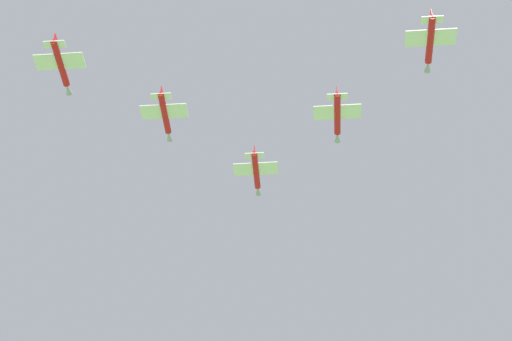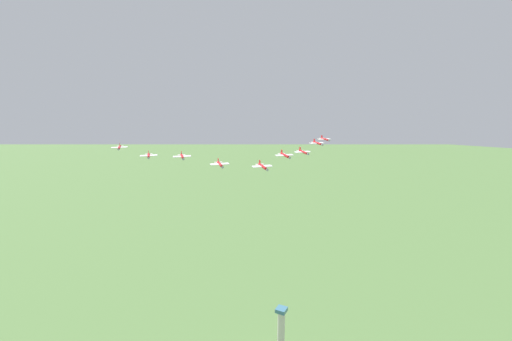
{
  "view_description": "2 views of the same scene",
  "coord_description": "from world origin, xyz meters",
  "px_view_note": "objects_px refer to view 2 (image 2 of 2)",
  "views": [
    {
      "loc": [
        -103.3,
        -77.94,
        3.25
      ],
      "look_at": [
        -13.93,
        16.63,
        123.03
      ],
      "focal_mm": 62.14,
      "sensor_mm": 36.0,
      "label": 1
    },
    {
      "loc": [
        125.92,
        83.89,
        157.51
      ],
      "look_at": [
        -13.75,
        13.54,
        120.85
      ],
      "focal_mm": 25.31,
      "sensor_mm": 36.0,
      "label": 2
    }
  ],
  "objects_px": {
    "jet_lead": "(263,166)",
    "jet_port_outer": "(303,152)",
    "jet_tail_end": "(119,147)",
    "jet_port_trail": "(149,156)",
    "jet_starboard_trail": "(325,139)",
    "jet_starboard_inner": "(220,164)",
    "jet_port_inner": "(285,155)",
    "jet_center_rear": "(317,143)",
    "jet_starboard_outer": "(182,157)",
    "control_tower": "(281,328)"
  },
  "relations": [
    {
      "from": "jet_port_outer",
      "to": "jet_starboard_trail",
      "type": "height_order",
      "value": "jet_starboard_trail"
    },
    {
      "from": "control_tower",
      "to": "jet_starboard_outer",
      "type": "distance_m",
      "value": 120.76
    },
    {
      "from": "jet_lead",
      "to": "jet_port_trail",
      "type": "xyz_separation_m",
      "value": [
        -1.81,
        -67.69,
        -1.27
      ]
    },
    {
      "from": "jet_lead",
      "to": "jet_starboard_inner",
      "type": "height_order",
      "value": "jet_lead"
    },
    {
      "from": "jet_port_inner",
      "to": "jet_port_trail",
      "type": "bearing_deg",
      "value": -25.85
    },
    {
      "from": "jet_starboard_inner",
      "to": "jet_port_outer",
      "type": "height_order",
      "value": "jet_port_outer"
    },
    {
      "from": "jet_starboard_inner",
      "to": "jet_port_outer",
      "type": "distance_m",
      "value": 50.86
    },
    {
      "from": "jet_port_trail",
      "to": "jet_tail_end",
      "type": "relative_size",
      "value": 1.0
    },
    {
      "from": "jet_port_trail",
      "to": "jet_tail_end",
      "type": "bearing_deg",
      "value": -54.76
    },
    {
      "from": "jet_port_inner",
      "to": "jet_port_trail",
      "type": "height_order",
      "value": "jet_port_inner"
    },
    {
      "from": "jet_port_outer",
      "to": "jet_center_rear",
      "type": "distance_m",
      "value": 23.17
    },
    {
      "from": "jet_port_trail",
      "to": "jet_starboard_trail",
      "type": "bearing_deg",
      "value": -168.57
    },
    {
      "from": "control_tower",
      "to": "jet_tail_end",
      "type": "height_order",
      "value": "jet_tail_end"
    },
    {
      "from": "jet_lead",
      "to": "jet_starboard_inner",
      "type": "bearing_deg",
      "value": -44.16
    },
    {
      "from": "jet_starboard_inner",
      "to": "jet_port_trail",
      "type": "height_order",
      "value": "jet_port_trail"
    },
    {
      "from": "jet_port_inner",
      "to": "jet_center_rear",
      "type": "xyz_separation_m",
      "value": [
        -45.05,
        2.61,
        -0.03
      ]
    },
    {
      "from": "control_tower",
      "to": "jet_port_trail",
      "type": "xyz_separation_m",
      "value": [
        34.88,
        -62.93,
        106.42
      ]
    },
    {
      "from": "jet_center_rear",
      "to": "jet_port_trail",
      "type": "distance_m",
      "value": 97.25
    },
    {
      "from": "jet_center_rear",
      "to": "jet_tail_end",
      "type": "xyz_separation_m",
      "value": [
        59.87,
        -99.02,
        -1.12
      ]
    },
    {
      "from": "jet_lead",
      "to": "jet_center_rear",
      "type": "xyz_separation_m",
      "value": [
        -67.6,
        3.89,
        1.27
      ]
    },
    {
      "from": "jet_starboard_outer",
      "to": "jet_center_rear",
      "type": "distance_m",
      "value": 82.68
    },
    {
      "from": "jet_starboard_inner",
      "to": "jet_tail_end",
      "type": "distance_m",
      "value": 72.92
    },
    {
      "from": "jet_lead",
      "to": "jet_starboard_trail",
      "type": "xyz_separation_m",
      "value": [
        -95.45,
        0.3,
        -0.15
      ]
    },
    {
      "from": "jet_port_trail",
      "to": "jet_starboard_trail",
      "type": "distance_m",
      "value": 115.72
    },
    {
      "from": "jet_starboard_outer",
      "to": "jet_port_trail",
      "type": "height_order",
      "value": "jet_starboard_outer"
    },
    {
      "from": "jet_tail_end",
      "to": "jet_starboard_trail",
      "type": "bearing_deg",
      "value": 180.0
    },
    {
      "from": "jet_lead",
      "to": "jet_port_outer",
      "type": "height_order",
      "value": "jet_lead"
    },
    {
      "from": "jet_tail_end",
      "to": "jet_port_outer",
      "type": "bearing_deg",
      "value": 157.94
    },
    {
      "from": "jet_port_inner",
      "to": "jet_port_trail",
      "type": "xyz_separation_m",
      "value": [
        20.74,
        -68.97,
        -2.57
      ]
    },
    {
      "from": "jet_port_outer",
      "to": "jet_starboard_trail",
      "type": "relative_size",
      "value": 1.0
    },
    {
      "from": "jet_lead",
      "to": "jet_tail_end",
      "type": "distance_m",
      "value": 95.45
    },
    {
      "from": "jet_starboard_outer",
      "to": "jet_starboard_trail",
      "type": "height_order",
      "value": "jet_starboard_outer"
    },
    {
      "from": "control_tower",
      "to": "jet_center_rear",
      "type": "relative_size",
      "value": 2.7
    },
    {
      "from": "jet_port_inner",
      "to": "jet_lead",
      "type": "bearing_deg",
      "value": 44.16
    },
    {
      "from": "jet_starboard_inner",
      "to": "jet_starboard_trail",
      "type": "height_order",
      "value": "jet_starboard_trail"
    },
    {
      "from": "jet_port_outer",
      "to": "jet_center_rear",
      "type": "bearing_deg",
      "value": -134.54
    },
    {
      "from": "jet_port_inner",
      "to": "jet_starboard_outer",
      "type": "bearing_deg",
      "value": -17.08
    },
    {
      "from": "jet_center_rear",
      "to": "jet_tail_end",
      "type": "height_order",
      "value": "jet_center_rear"
    },
    {
      "from": "jet_port_trail",
      "to": "jet_tail_end",
      "type": "distance_m",
      "value": 28.12
    },
    {
      "from": "control_tower",
      "to": "jet_lead",
      "type": "distance_m",
      "value": 113.86
    },
    {
      "from": "control_tower",
      "to": "jet_tail_end",
      "type": "relative_size",
      "value": 2.7
    },
    {
      "from": "control_tower",
      "to": "jet_starboard_outer",
      "type": "height_order",
      "value": "jet_starboard_outer"
    },
    {
      "from": "jet_port_inner",
      "to": "jet_starboard_outer",
      "type": "xyz_separation_m",
      "value": [
        21.9,
        -45.9,
        -0.84
      ]
    },
    {
      "from": "control_tower",
      "to": "jet_center_rear",
      "type": "height_order",
      "value": "jet_center_rear"
    },
    {
      "from": "jet_center_rear",
      "to": "jet_port_trail",
      "type": "xyz_separation_m",
      "value": [
        65.79,
        -71.58,
        -2.54
      ]
    },
    {
      "from": "jet_center_rear",
      "to": "jet_port_trail",
      "type": "height_order",
      "value": "jet_center_rear"
    },
    {
      "from": "jet_lead",
      "to": "jet_center_rear",
      "type": "height_order",
      "value": "jet_center_rear"
    },
    {
      "from": "jet_starboard_outer",
      "to": "jet_tail_end",
      "type": "distance_m",
      "value": 51.01
    },
    {
      "from": "jet_port_inner",
      "to": "jet_starboard_trail",
      "type": "xyz_separation_m",
      "value": [
        -72.9,
        -0.98,
        -1.44
      ]
    },
    {
      "from": "control_tower",
      "to": "jet_port_inner",
      "type": "height_order",
      "value": "jet_port_inner"
    }
  ]
}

